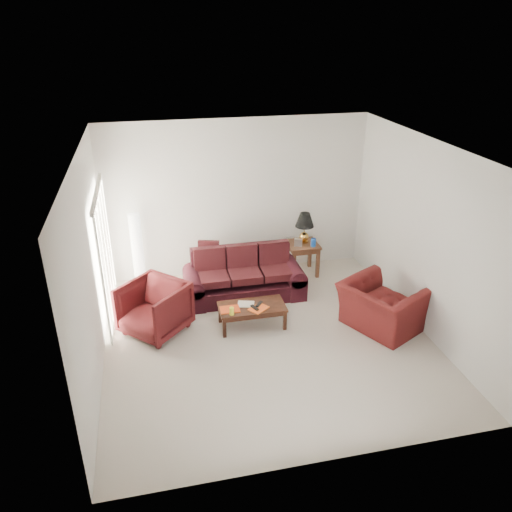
{
  "coord_description": "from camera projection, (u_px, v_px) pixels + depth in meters",
  "views": [
    {
      "loc": [
        -1.62,
        -6.37,
        4.54
      ],
      "look_at": [
        0.0,
        0.85,
        1.05
      ],
      "focal_mm": 35.0,
      "sensor_mm": 36.0,
      "label": 1
    }
  ],
  "objects": [
    {
      "name": "magazine_orange",
      "position": [
        259.0,
        308.0,
        7.96
      ],
      "size": [
        0.37,
        0.35,
        0.02
      ],
      "primitive_type": "cube",
      "rotation": [
        0.0,
        0.0,
        0.64
      ],
      "color": "#DB5119",
      "rests_on": "coffee_table"
    },
    {
      "name": "remote_a",
      "position": [
        255.0,
        308.0,
        7.94
      ],
      "size": [
        0.12,
        0.18,
        0.02
      ],
      "primitive_type": "cube",
      "rotation": [
        0.0,
        0.0,
        0.4
      ],
      "color": "black",
      "rests_on": "coffee_table"
    },
    {
      "name": "blue_canister",
      "position": [
        313.0,
        242.0,
        9.5
      ],
      "size": [
        0.13,
        0.13,
        0.16
      ],
      "primitive_type": "cylinder",
      "rotation": [
        0.0,
        0.0,
        -0.42
      ],
      "color": "#1949A3",
      "rests_on": "end_table"
    },
    {
      "name": "remote_b",
      "position": [
        259.0,
        304.0,
        8.05
      ],
      "size": [
        0.15,
        0.18,
        0.02
      ],
      "primitive_type": "cube",
      "rotation": [
        0.0,
        0.0,
        -0.66
      ],
      "color": "black",
      "rests_on": "coffee_table"
    },
    {
      "name": "picture_frame",
      "position": [
        291.0,
        237.0,
        9.73
      ],
      "size": [
        0.14,
        0.17,
        0.05
      ],
      "primitive_type": "cube",
      "rotation": [
        1.36,
        0.0,
        0.11
      ],
      "color": "#B0B0B4",
      "rests_on": "end_table"
    },
    {
      "name": "clock",
      "position": [
        298.0,
        243.0,
        9.51
      ],
      "size": [
        0.16,
        0.11,
        0.15
      ],
      "primitive_type": "cube",
      "rotation": [
        0.0,
        0.0,
        -0.4
      ],
      "color": "silver",
      "rests_on": "end_table"
    },
    {
      "name": "throw_pillow",
      "position": [
        209.0,
        251.0,
        9.25
      ],
      "size": [
        0.42,
        0.29,
        0.4
      ],
      "primitive_type": "cube",
      "rotation": [
        -0.21,
        0.0,
        -0.27
      ],
      "color": "black",
      "rests_on": "sofa"
    },
    {
      "name": "armchair_right",
      "position": [
        381.0,
        307.0,
        8.01
      ],
      "size": [
        1.46,
        1.52,
        0.76
      ],
      "primitive_type": "imported",
      "rotation": [
        0.0,
        0.0,
        2.05
      ],
      "color": "#461010",
      "rests_on": "ground"
    },
    {
      "name": "floor",
      "position": [
        268.0,
        338.0,
        7.88
      ],
      "size": [
        5.0,
        5.0,
        0.0
      ],
      "primitive_type": "plane",
      "color": "beige",
      "rests_on": "ground"
    },
    {
      "name": "magazine_white",
      "position": [
        246.0,
        304.0,
        8.08
      ],
      "size": [
        0.31,
        0.26,
        0.02
      ],
      "primitive_type": "cube",
      "rotation": [
        0.0,
        0.0,
        -0.29
      ],
      "color": "silver",
      "rests_on": "coffee_table"
    },
    {
      "name": "blinds",
      "position": [
        105.0,
        257.0,
        8.08
      ],
      "size": [
        0.1,
        2.0,
        2.16
      ],
      "primitive_type": "cube",
      "color": "silver",
      "rests_on": "ground"
    },
    {
      "name": "table_lamp",
      "position": [
        304.0,
        228.0,
        9.58
      ],
      "size": [
        0.41,
        0.41,
        0.6
      ],
      "primitive_type": null,
      "rotation": [
        0.0,
        0.0,
        -0.16
      ],
      "color": "gold",
      "rests_on": "end_table"
    },
    {
      "name": "floor_lamp",
      "position": [
        137.0,
        251.0,
        9.12
      ],
      "size": [
        0.31,
        0.31,
        1.46
      ],
      "primitive_type": null,
      "rotation": [
        0.0,
        0.0,
        0.36
      ],
      "color": "silver",
      "rests_on": "ground"
    },
    {
      "name": "sofa",
      "position": [
        244.0,
        275.0,
        8.9
      ],
      "size": [
        2.16,
        1.01,
        0.87
      ],
      "primitive_type": null,
      "rotation": [
        0.0,
        0.0,
        -0.04
      ],
      "color": "black",
      "rests_on": "ground"
    },
    {
      "name": "yellow_glass",
      "position": [
        232.0,
        311.0,
        7.79
      ],
      "size": [
        0.09,
        0.09,
        0.13
      ],
      "primitive_type": "cylinder",
      "rotation": [
        0.0,
        0.0,
        -0.28
      ],
      "color": "yellow",
      "rests_on": "coffee_table"
    },
    {
      "name": "magazine_red",
      "position": [
        230.0,
        309.0,
        7.93
      ],
      "size": [
        0.31,
        0.24,
        0.02
      ],
      "primitive_type": "cube",
      "rotation": [
        0.0,
        0.0,
        -0.02
      ],
      "color": "red",
      "rests_on": "coffee_table"
    },
    {
      "name": "end_table",
      "position": [
        302.0,
        258.0,
        9.79
      ],
      "size": [
        0.61,
        0.61,
        0.64
      ],
      "primitive_type": null,
      "rotation": [
        0.0,
        0.0,
        0.03
      ],
      "color": "#542E1C",
      "rests_on": "ground"
    },
    {
      "name": "armchair_left",
      "position": [
        154.0,
        309.0,
        7.89
      ],
      "size": [
        1.29,
        1.3,
        0.85
      ],
      "primitive_type": "imported",
      "rotation": [
        0.0,
        0.0,
        -0.78
      ],
      "color": "#3E0E10",
      "rests_on": "ground"
    },
    {
      "name": "coffee_table",
      "position": [
        252.0,
        316.0,
        8.13
      ],
      "size": [
        1.11,
        0.62,
        0.38
      ],
      "primitive_type": null,
      "rotation": [
        0.0,
        0.0,
        -0.08
      ],
      "color": "black",
      "rests_on": "ground"
    }
  ]
}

